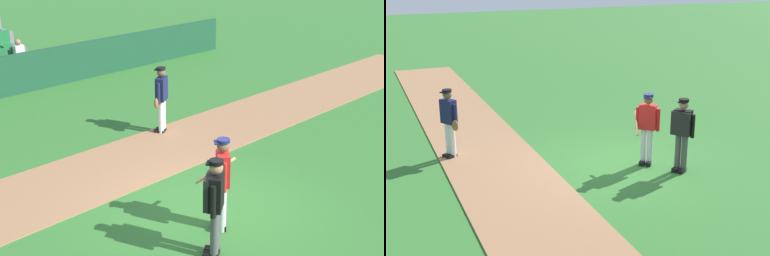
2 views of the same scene
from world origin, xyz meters
TOP-DOWN VIEW (x-y plane):
  - ground_plane at (0.00, 0.00)m, footprint 80.00×80.00m
  - infield_dirt_path at (0.00, 2.86)m, footprint 28.00×2.40m
  - batter_red_jersey at (-0.25, -0.56)m, footprint 0.75×0.68m
  - umpire_home_plate at (-0.97, -1.07)m, footprint 0.53×0.47m
  - runner_navy_jersey at (2.07, 3.72)m, footprint 0.63×0.43m

SIDE VIEW (x-z plane):
  - ground_plane at x=0.00m, z-range 0.00..0.00m
  - infield_dirt_path at x=0.00m, z-range 0.00..0.03m
  - runner_navy_jersey at x=2.07m, z-range 0.08..1.84m
  - batter_red_jersey at x=-0.25m, z-range 0.09..1.85m
  - umpire_home_plate at x=-0.97m, z-range 0.12..1.88m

